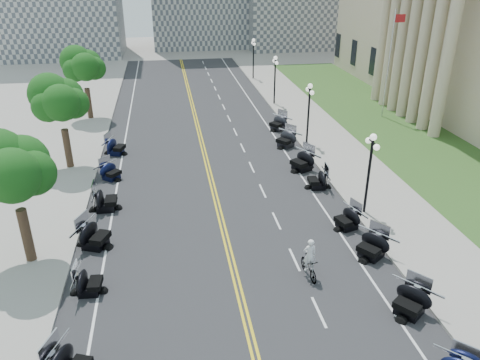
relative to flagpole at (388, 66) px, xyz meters
name	(u,v)px	position (x,y,z in m)	size (l,w,h in m)	color
ground	(233,266)	(-18.00, -22.00, -5.00)	(160.00, 160.00, 0.00)	gray
road	(211,182)	(-18.00, -12.00, -5.00)	(16.00, 90.00, 0.01)	#333335
centerline_yellow_a	(210,182)	(-18.12, -12.00, -4.99)	(0.12, 90.00, 0.00)	yellow
centerline_yellow_b	(213,181)	(-17.88, -12.00, -4.99)	(0.12, 90.00, 0.00)	yellow
edge_line_north	(301,175)	(-11.60, -12.00, -4.99)	(0.12, 90.00, 0.00)	white
edge_line_south	(117,188)	(-24.40, -12.00, -4.99)	(0.12, 90.00, 0.00)	white
lane_dash_5	(319,312)	(-14.80, -26.00, -4.99)	(0.12, 2.00, 0.00)	white
lane_dash_6	(294,259)	(-14.80, -22.00, -4.99)	(0.12, 2.00, 0.00)	white
lane_dash_7	(276,221)	(-14.80, -18.00, -4.99)	(0.12, 2.00, 0.00)	white
lane_dash_8	(263,191)	(-14.80, -14.00, -4.99)	(0.12, 2.00, 0.00)	white
lane_dash_9	(252,167)	(-14.80, -10.00, -4.99)	(0.12, 2.00, 0.00)	white
lane_dash_10	(243,148)	(-14.80, -6.00, -4.99)	(0.12, 2.00, 0.00)	white
lane_dash_11	(235,132)	(-14.80, -2.00, -4.99)	(0.12, 2.00, 0.00)	white
lane_dash_12	(229,118)	(-14.80, 2.00, -4.99)	(0.12, 2.00, 0.00)	white
lane_dash_13	(224,107)	(-14.80, 6.00, -4.99)	(0.12, 2.00, 0.00)	white
lane_dash_14	(219,97)	(-14.80, 10.00, -4.99)	(0.12, 2.00, 0.00)	white
lane_dash_15	(215,88)	(-14.80, 14.00, -4.99)	(0.12, 2.00, 0.00)	white
lane_dash_16	(212,81)	(-14.80, 18.00, -4.99)	(0.12, 2.00, 0.00)	white
lane_dash_17	(208,74)	(-14.80, 22.00, -4.99)	(0.12, 2.00, 0.00)	white
lane_dash_18	(206,68)	(-14.80, 26.00, -4.99)	(0.12, 2.00, 0.00)	white
lane_dash_19	(203,63)	(-14.80, 30.00, -4.99)	(0.12, 2.00, 0.00)	white
sidewalk_north	(356,171)	(-7.50, -12.00, -4.92)	(5.00, 90.00, 0.15)	#9E9991
sidewalk_south	(53,191)	(-28.50, -12.00, -4.92)	(5.00, 90.00, 0.15)	#9E9991
lawn	(396,130)	(-0.50, -4.00, -4.95)	(9.00, 60.00, 0.10)	#356023
street_lamp_2	(369,174)	(-9.40, -18.00, -2.40)	(0.50, 1.20, 4.90)	black
street_lamp_3	(308,114)	(-9.40, -6.00, -2.40)	(0.50, 1.20, 4.90)	black
street_lamp_4	(275,80)	(-9.40, 6.00, -2.40)	(0.50, 1.20, 4.90)	black
street_lamp_5	(253,59)	(-9.40, 18.00, -2.40)	(0.50, 1.20, 4.90)	black
flagpole	(388,66)	(0.00, 0.00, 0.00)	(1.10, 0.20, 10.00)	silver
tree_2	(13,177)	(-28.00, -20.00, -0.25)	(4.80, 4.80, 9.20)	#235619
tree_3	(60,105)	(-28.00, -8.00, -0.25)	(4.80, 4.80, 9.20)	#235619
tree_4	(84,70)	(-28.00, 4.00, -0.25)	(4.80, 4.80, 9.20)	#235619
motorcycle_n_4	(411,300)	(-10.99, -26.68, -4.30)	(2.01, 2.01, 1.41)	black
motorcycle_n_5	(372,245)	(-10.85, -22.37, -4.29)	(2.03, 2.03, 1.42)	black
motorcycle_n_6	(347,218)	(-11.03, -19.43, -4.35)	(1.87, 1.87, 1.31)	black
motorcycle_n_7	(318,179)	(-11.08, -14.14, -4.33)	(1.93, 1.93, 1.35)	black
motorcycle_n_8	(302,160)	(-11.27, -11.07, -4.23)	(2.19, 2.19, 1.54)	black
motorcycle_n_9	(286,138)	(-11.26, -6.29, -4.28)	(2.06, 2.06, 1.44)	black
motorcycle_n_10	(278,122)	(-10.90, -2.05, -4.30)	(2.01, 2.01, 1.41)	black
motorcycle_s_5	(88,281)	(-24.78, -23.02, -4.37)	(1.80, 1.80, 1.26)	black
motorcycle_s_6	(94,234)	(-24.97, -19.10, -4.24)	(2.17, 2.17, 1.52)	black
motorcycle_s_7	(105,199)	(-24.80, -14.98, -4.26)	(2.12, 2.12, 1.49)	black
motorcycle_s_8	(111,171)	(-24.86, -10.47, -4.36)	(1.82, 1.82, 1.27)	black
motorcycle_s_9	(115,146)	(-24.89, -5.73, -4.29)	(2.02, 2.02, 1.41)	black
bicycle	(309,267)	(-14.52, -23.45, -4.46)	(0.51, 1.81, 1.09)	#A51414
cyclist_rider	(311,242)	(-14.52, -23.45, -3.04)	(0.63, 0.42, 1.74)	white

